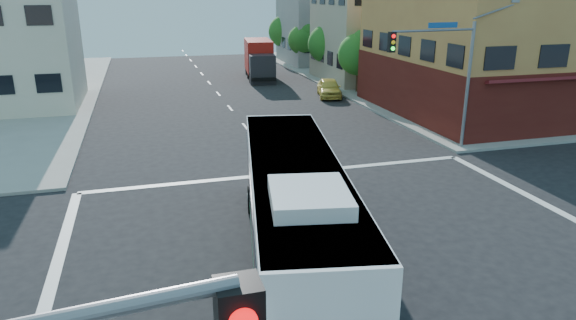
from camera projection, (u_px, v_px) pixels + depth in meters
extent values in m
plane|color=black|center=(363.00, 269.00, 16.46)|extent=(120.00, 120.00, 0.00)
cube|color=gray|center=(523.00, 71.00, 57.53)|extent=(50.00, 50.00, 0.15)
cube|color=#CD9149|center=(521.00, 14.00, 36.39)|extent=(18.00, 15.00, 14.00)
cube|color=#571A14|center=(512.00, 84.00, 37.95)|extent=(18.09, 15.08, 4.00)
cube|color=tan|center=(383.00, 34.00, 50.55)|extent=(12.00, 10.00, 9.00)
cube|color=gray|center=(333.00, 21.00, 63.18)|extent=(12.00, 10.00, 10.00)
cylinder|color=gray|center=(467.00, 87.00, 28.05)|extent=(0.18, 0.18, 7.00)
cylinder|color=gray|center=(435.00, 30.00, 26.20)|extent=(5.01, 0.62, 0.12)
cube|color=black|center=(392.00, 42.00, 25.48)|extent=(0.32, 0.30, 1.00)
sphere|color=#FF0C0C|center=(394.00, 36.00, 25.23)|extent=(0.20, 0.20, 0.20)
sphere|color=yellow|center=(393.00, 42.00, 25.32)|extent=(0.20, 0.20, 0.20)
sphere|color=#19FF33|center=(393.00, 49.00, 25.41)|extent=(0.20, 0.20, 0.20)
cube|color=#154E95|center=(443.00, 25.00, 26.30)|extent=(1.80, 0.22, 0.28)
cube|color=gray|center=(514.00, 1.00, 27.52)|extent=(0.50, 0.22, 0.14)
cylinder|color=#362213|center=(357.00, 82.00, 44.81)|extent=(0.28, 0.28, 1.92)
sphere|color=#20621C|center=(359.00, 54.00, 44.06)|extent=(3.60, 3.60, 3.60)
sphere|color=#20621C|center=(365.00, 44.00, 43.61)|extent=(2.52, 2.52, 2.52)
cylinder|color=#362213|center=(326.00, 69.00, 52.11)|extent=(0.28, 0.28, 1.99)
sphere|color=#20621C|center=(327.00, 44.00, 51.33)|extent=(3.80, 3.80, 3.80)
sphere|color=#20621C|center=(332.00, 34.00, 50.86)|extent=(2.66, 2.66, 2.66)
cylinder|color=#362213|center=(303.00, 60.00, 59.44)|extent=(0.28, 0.28, 1.89)
sphere|color=#20621C|center=(303.00, 40.00, 58.72)|extent=(3.40, 3.40, 3.40)
sphere|color=#20621C|center=(307.00, 32.00, 58.28)|extent=(2.38, 2.38, 2.38)
cylinder|color=#362213|center=(284.00, 52.00, 66.72)|extent=(0.28, 0.28, 2.03)
sphere|color=#20621C|center=(284.00, 31.00, 65.91)|extent=(4.00, 4.00, 4.00)
sphere|color=#20621C|center=(288.00, 24.00, 65.43)|extent=(2.80, 2.80, 2.80)
cube|color=black|center=(295.00, 246.00, 16.70)|extent=(5.10, 13.29, 0.49)
cube|color=white|center=(295.00, 209.00, 16.28)|extent=(5.08, 13.27, 3.08)
cube|color=black|center=(295.00, 203.00, 16.22)|extent=(5.07, 12.89, 1.35)
cube|color=black|center=(279.00, 148.00, 22.33)|extent=(2.51, 0.53, 1.46)
cube|color=#E5590C|center=(279.00, 124.00, 22.03)|extent=(2.04, 0.43, 0.30)
cube|color=white|center=(295.00, 165.00, 15.82)|extent=(4.98, 13.00, 0.13)
cube|color=white|center=(309.00, 197.00, 12.67)|extent=(2.33, 2.69, 0.39)
cube|color=#066E3D|center=(252.00, 241.00, 15.89)|extent=(1.11, 5.85, 0.30)
cube|color=#066E3D|center=(341.00, 237.00, 16.14)|extent=(1.11, 5.85, 0.30)
cylinder|color=black|center=(252.00, 200.00, 20.52)|extent=(0.52, 1.17, 1.13)
cylinder|color=#99999E|center=(248.00, 200.00, 20.51)|extent=(0.15, 0.56, 0.56)
cylinder|color=black|center=(316.00, 197.00, 20.75)|extent=(0.52, 1.17, 1.13)
cylinder|color=#99999E|center=(319.00, 197.00, 20.76)|extent=(0.15, 0.56, 0.56)
cube|color=black|center=(262.00, 69.00, 49.57)|extent=(2.71, 2.62, 2.75)
cube|color=black|center=(263.00, 66.00, 48.49)|extent=(2.21, 0.38, 1.06)
cube|color=#AD1710|center=(258.00, 55.00, 53.08)|extent=(3.29, 6.20, 3.17)
cube|color=black|center=(260.00, 73.00, 52.40)|extent=(3.42, 8.68, 0.32)
cylinder|color=black|center=(251.00, 78.00, 49.88)|extent=(0.43, 1.09, 1.06)
cylinder|color=black|center=(273.00, 77.00, 50.18)|extent=(0.43, 1.09, 1.06)
cylinder|color=black|center=(249.00, 73.00, 52.76)|extent=(0.43, 1.09, 1.06)
cylinder|color=black|center=(270.00, 73.00, 53.06)|extent=(0.43, 1.09, 1.06)
cylinder|color=black|center=(247.00, 69.00, 55.24)|extent=(0.43, 1.09, 1.06)
cylinder|color=black|center=(267.00, 69.00, 55.55)|extent=(0.43, 1.09, 1.06)
imported|color=#DCC34B|center=(329.00, 88.00, 43.30)|extent=(2.84, 4.79, 1.53)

